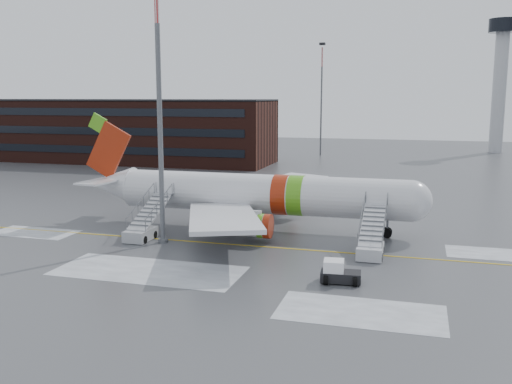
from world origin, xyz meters
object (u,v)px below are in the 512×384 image
(pushback_tug, at_px, (338,273))
(light_mast_near, at_px, (159,102))
(airliner, at_px, (252,194))
(airstair_fwd, at_px, (371,242))
(airstair_aft, at_px, (144,227))

(pushback_tug, xyz_separation_m, light_mast_near, (-16.48, 6.76, 11.67))
(light_mast_near, bearing_deg, airliner, 50.65)
(airstair_fwd, bearing_deg, light_mast_near, -177.18)
(airliner, xyz_separation_m, pushback_tug, (10.39, -14.19, -2.72))
(airliner, bearing_deg, airstair_fwd, -28.52)
(airstair_fwd, distance_m, airstair_aft, 20.41)
(airstair_fwd, bearing_deg, airstair_aft, 180.00)
(airliner, height_order, airstair_aft, airliner)
(airliner, distance_m, pushback_tug, 17.80)
(airliner, relative_size, airstair_fwd, 4.55)
(airliner, relative_size, airstair_aft, 4.55)
(pushback_tug, relative_size, light_mast_near, 0.12)
(airstair_aft, bearing_deg, pushback_tug, -22.18)
(airliner, xyz_separation_m, airstair_fwd, (12.03, -6.54, -2.35))
(airstair_aft, relative_size, pushback_tug, 2.66)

